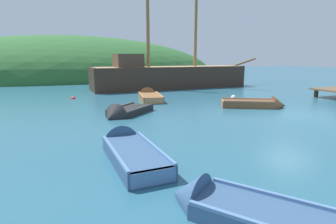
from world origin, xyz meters
The scene contains 10 objects.
ground_plane centered at (0.00, 0.00, 0.00)m, with size 120.00×120.00×0.00m, color #285B70.
shore_hill centered at (-8.74, 31.67, 0.00)m, with size 44.29×24.31×11.57m, color #2D602D.
sailing_ship centered at (-1.06, 13.20, 0.75)m, with size 16.93×3.64×11.01m.
rowboat_portside centered at (-8.83, -2.60, 0.13)m, with size 1.23×3.68×1.12m.
rowboat_outer_left centered at (-7.68, 2.94, 0.09)m, with size 3.12×3.00×1.22m.
rowboat_outer_right centered at (-0.19, 2.18, 0.14)m, with size 3.62×2.65×1.09m.
rowboat_near_dock centered at (-4.94, 7.30, 0.14)m, with size 1.83×3.70×1.21m.
rowboat_center centered at (-7.81, -6.26, 0.10)m, with size 2.65×3.10×1.08m.
buoy_red centered at (-9.70, 9.46, 0.00)m, with size 0.32×0.32×0.32m, color red.
buoy_white centered at (0.88, 5.91, 0.00)m, with size 0.34×0.34×0.34m, color white.
Camera 1 is at (-10.57, -9.83, 2.80)m, focal length 28.77 mm.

